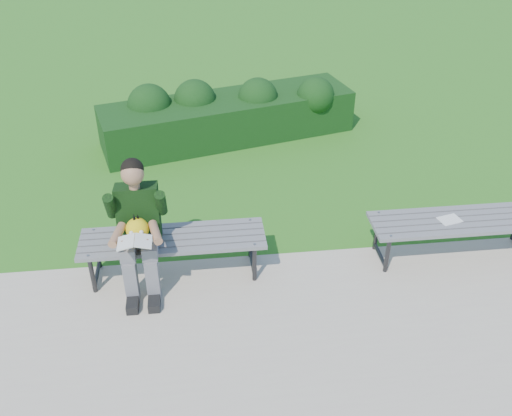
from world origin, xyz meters
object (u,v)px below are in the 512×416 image
(bench_left, at_px, (173,242))
(seated_boy, at_px, (138,224))
(bench_right, at_px, (458,224))
(hedge, at_px, (227,113))
(paper_sheet, at_px, (450,220))

(bench_left, xyz_separation_m, seated_boy, (-0.30, -0.09, 0.30))
(bench_right, bearing_deg, bench_left, 179.66)
(hedge, bearing_deg, bench_right, -55.16)
(bench_left, relative_size, seated_boy, 1.37)
(seated_boy, bearing_deg, bench_right, 1.34)
(paper_sheet, bearing_deg, seated_boy, -178.62)
(hedge, height_order, seated_boy, seated_boy)
(hedge, relative_size, bench_right, 2.08)
(hedge, xyz_separation_m, paper_sheet, (2.06, -3.10, 0.10))
(bench_right, xyz_separation_m, seated_boy, (-3.20, -0.07, 0.30))
(bench_left, bearing_deg, bench_right, -0.34)
(bench_left, bearing_deg, paper_sheet, -0.35)
(bench_right, height_order, paper_sheet, bench_right)
(hedge, bearing_deg, bench_left, -103.50)
(bench_left, distance_m, seated_boy, 0.43)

